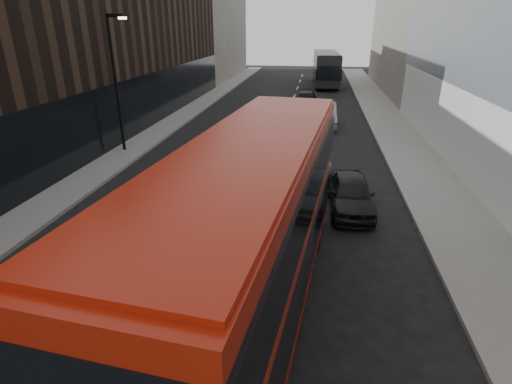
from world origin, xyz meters
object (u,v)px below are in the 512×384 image
at_px(car_a, 351,193).
at_px(street_lamp, 116,75).
at_px(grey_bus, 326,68).
at_px(car_c, 306,100).
at_px(car_b, 324,115).
at_px(red_bus, 253,227).

bearing_deg(car_a, street_lamp, 152.38).
distance_m(grey_bus, car_c, 14.57).
bearing_deg(car_b, car_c, 101.41).
xyz_separation_m(street_lamp, grey_bus, (11.29, 28.76, -2.20)).
distance_m(car_b, car_c, 6.52).
relative_size(grey_bus, car_b, 2.43).
relative_size(red_bus, car_b, 2.36).
distance_m(street_lamp, grey_bus, 30.97).
xyz_separation_m(red_bus, car_b, (1.78, 20.47, -1.70)).
relative_size(red_bus, grey_bus, 0.97).
bearing_deg(car_c, red_bus, -90.02).
bearing_deg(car_c, car_a, -82.47).
height_order(grey_bus, car_a, grey_bus).
bearing_deg(car_a, grey_bus, 89.51).
bearing_deg(car_c, grey_bus, 83.77).
bearing_deg(car_a, car_b, 92.41).
distance_m(red_bus, car_a, 7.40).
height_order(red_bus, car_a, red_bus).
xyz_separation_m(red_bus, car_c, (0.32, 26.82, -1.82)).
bearing_deg(car_c, street_lamp, -122.94).
bearing_deg(car_c, car_b, -76.45).
xyz_separation_m(street_lamp, car_b, (10.99, 8.00, -3.40)).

